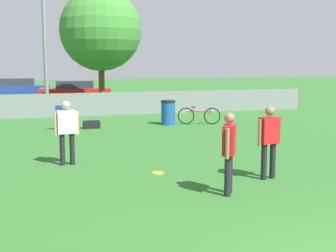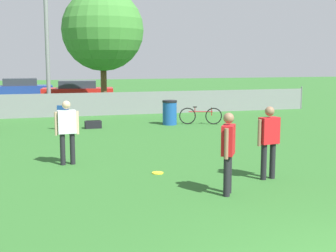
% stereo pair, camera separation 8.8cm
% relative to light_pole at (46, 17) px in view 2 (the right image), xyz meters
% --- Properties ---
extents(fence_backline, '(20.35, 0.07, 1.21)m').
position_rel_light_pole_xyz_m(fence_backline, '(3.10, -1.62, -4.13)').
color(fence_backline, gray).
rests_on(fence_backline, ground_plane).
extents(light_pole, '(0.90, 0.36, 7.86)m').
position_rel_light_pole_xyz_m(light_pole, '(0.00, 0.00, 0.00)').
color(light_pole, gray).
rests_on(light_pole, ground_plane).
extents(tree_near_pole, '(4.31, 4.31, 6.36)m').
position_rel_light_pole_xyz_m(tree_near_pole, '(2.92, 1.19, -0.48)').
color(tree_near_pole, brown).
rests_on(tree_near_pole, ground_plane).
extents(player_thrower_red, '(0.60, 0.30, 1.63)m').
position_rel_light_pole_xyz_m(player_thrower_red, '(4.09, -14.72, -3.73)').
color(player_thrower_red, black).
rests_on(player_thrower_red, ground_plane).
extents(player_receiver_white, '(0.61, 0.25, 1.63)m').
position_rel_light_pole_xyz_m(player_receiver_white, '(-0.07, -11.96, -3.73)').
color(player_receiver_white, black).
rests_on(player_receiver_white, ground_plane).
extents(player_defender_red, '(0.42, 0.53, 1.63)m').
position_rel_light_pole_xyz_m(player_defender_red, '(2.73, -15.58, -3.73)').
color(player_defender_red, black).
rests_on(player_defender_red, ground_plane).
extents(frisbee_disc, '(0.27, 0.27, 0.03)m').
position_rel_light_pole_xyz_m(frisbee_disc, '(1.87, -13.52, -4.66)').
color(frisbee_disc, yellow).
rests_on(frisbee_disc, ground_plane).
extents(folding_chair_sideline, '(0.60, 0.60, 0.94)m').
position_rel_light_pole_xyz_m(folding_chair_sideline, '(0.30, -5.80, -4.15)').
color(folding_chair_sideline, '#333338').
rests_on(folding_chair_sideline, ground_plane).
extents(bicycle_sideline, '(1.68, 0.67, 0.74)m').
position_rel_light_pole_xyz_m(bicycle_sideline, '(5.82, -5.86, -4.32)').
color(bicycle_sideline, black).
rests_on(bicycle_sideline, ground_plane).
extents(trash_bin, '(0.60, 0.60, 1.00)m').
position_rel_light_pole_xyz_m(trash_bin, '(4.55, -5.61, -4.17)').
color(trash_bin, '#194C99').
rests_on(trash_bin, ground_plane).
extents(gear_bag_sideline, '(0.63, 0.35, 0.31)m').
position_rel_light_pole_xyz_m(gear_bag_sideline, '(1.40, -5.72, -4.54)').
color(gear_bag_sideline, black).
rests_on(gear_bag_sideline, ground_plane).
extents(parked_car_blue, '(4.30, 1.74, 1.39)m').
position_rel_light_pole_xyz_m(parked_car_blue, '(-1.51, 10.07, -4.00)').
color(parked_car_blue, black).
rests_on(parked_car_blue, ground_plane).
extents(parked_car_red, '(4.66, 2.30, 1.33)m').
position_rel_light_pole_xyz_m(parked_car_red, '(2.07, 6.60, -4.02)').
color(parked_car_red, black).
rests_on(parked_car_red, ground_plane).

